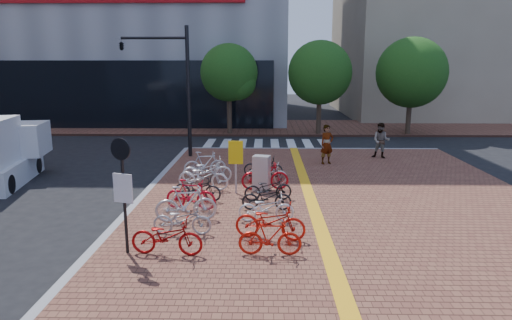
{
  "coord_description": "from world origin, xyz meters",
  "views": [
    {
      "loc": [
        0.39,
        -13.09,
        4.79
      ],
      "look_at": [
        0.07,
        3.35,
        1.3
      ],
      "focal_mm": 32.0,
      "sensor_mm": 36.0,
      "label": 1
    }
  ],
  "objects_px": {
    "traffic_light_pole": "(158,67)",
    "bike_5": "(203,176)",
    "bike_10": "(266,208)",
    "bike_7": "(205,164)",
    "bike_1": "(182,220)",
    "bike_2": "(186,204)",
    "bike_14": "(267,173)",
    "bike_13": "(265,176)",
    "bike_15": "(263,167)",
    "notice_sign": "(123,182)",
    "bike_3": "(191,195)",
    "bike_11": "(267,197)",
    "bike_0": "(167,236)",
    "utility_box": "(262,173)",
    "bike_4": "(197,188)",
    "yellow_sign": "(236,157)",
    "bike_8": "(270,237)",
    "bike_9": "(270,221)",
    "bike_6": "(207,170)",
    "pedestrian_a": "(327,144)",
    "pedestrian_b": "(381,141)"
  },
  "relations": [
    {
      "from": "bike_2",
      "to": "bike_5",
      "type": "bearing_deg",
      "value": -10.84
    },
    {
      "from": "bike_1",
      "to": "yellow_sign",
      "type": "height_order",
      "value": "yellow_sign"
    },
    {
      "from": "bike_0",
      "to": "notice_sign",
      "type": "height_order",
      "value": "notice_sign"
    },
    {
      "from": "bike_10",
      "to": "bike_14",
      "type": "distance_m",
      "value": 4.45
    },
    {
      "from": "bike_9",
      "to": "utility_box",
      "type": "distance_m",
      "value": 4.81
    },
    {
      "from": "bike_7",
      "to": "bike_11",
      "type": "xyz_separation_m",
      "value": [
        2.56,
        -4.42,
        -0.11
      ]
    },
    {
      "from": "bike_8",
      "to": "bike_9",
      "type": "relative_size",
      "value": 0.81
    },
    {
      "from": "bike_9",
      "to": "bike_11",
      "type": "xyz_separation_m",
      "value": [
        -0.09,
        2.5,
        -0.08
      ]
    },
    {
      "from": "bike_6",
      "to": "bike_10",
      "type": "distance_m",
      "value": 5.08
    },
    {
      "from": "bike_10",
      "to": "pedestrian_a",
      "type": "xyz_separation_m",
      "value": [
        2.86,
        8.12,
        0.49
      ]
    },
    {
      "from": "bike_13",
      "to": "bike_14",
      "type": "distance_m",
      "value": 0.93
    },
    {
      "from": "bike_13",
      "to": "bike_6",
      "type": "bearing_deg",
      "value": 63.31
    },
    {
      "from": "bike_2",
      "to": "utility_box",
      "type": "relative_size",
      "value": 1.39
    },
    {
      "from": "bike_2",
      "to": "bike_0",
      "type": "bearing_deg",
      "value": 168.32
    },
    {
      "from": "bike_0",
      "to": "pedestrian_b",
      "type": "bearing_deg",
      "value": -29.28
    },
    {
      "from": "bike_9",
      "to": "bike_15",
      "type": "distance_m",
      "value": 6.92
    },
    {
      "from": "bike_2",
      "to": "bike_3",
      "type": "relative_size",
      "value": 1.1
    },
    {
      "from": "bike_4",
      "to": "yellow_sign",
      "type": "distance_m",
      "value": 1.8
    },
    {
      "from": "yellow_sign",
      "to": "traffic_light_pole",
      "type": "relative_size",
      "value": 0.3
    },
    {
      "from": "bike_2",
      "to": "bike_15",
      "type": "xyz_separation_m",
      "value": [
        2.28,
        5.58,
        -0.12
      ]
    },
    {
      "from": "bike_5",
      "to": "bike_10",
      "type": "height_order",
      "value": "bike_5"
    },
    {
      "from": "traffic_light_pole",
      "to": "bike_5",
      "type": "bearing_deg",
      "value": -64.61
    },
    {
      "from": "bike_3",
      "to": "bike_13",
      "type": "bearing_deg",
      "value": -36.06
    },
    {
      "from": "bike_3",
      "to": "bike_5",
      "type": "xyz_separation_m",
      "value": [
        0.08,
        2.41,
        0.01
      ]
    },
    {
      "from": "bike_15",
      "to": "notice_sign",
      "type": "distance_m",
      "value": 8.74
    },
    {
      "from": "utility_box",
      "to": "traffic_light_pole",
      "type": "relative_size",
      "value": 0.2
    },
    {
      "from": "notice_sign",
      "to": "bike_0",
      "type": "bearing_deg",
      "value": -3.27
    },
    {
      "from": "bike_1",
      "to": "bike_8",
      "type": "distance_m",
      "value": 2.76
    },
    {
      "from": "bike_13",
      "to": "bike_15",
      "type": "relative_size",
      "value": 1.09
    },
    {
      "from": "bike_1",
      "to": "bike_13",
      "type": "bearing_deg",
      "value": -24.91
    },
    {
      "from": "yellow_sign",
      "to": "notice_sign",
      "type": "relative_size",
      "value": 0.66
    },
    {
      "from": "bike_4",
      "to": "bike_8",
      "type": "distance_m",
      "value": 5.17
    },
    {
      "from": "bike_7",
      "to": "bike_1",
      "type": "bearing_deg",
      "value": 171.53
    },
    {
      "from": "bike_15",
      "to": "notice_sign",
      "type": "xyz_separation_m",
      "value": [
        -3.36,
        -7.94,
        1.41
      ]
    },
    {
      "from": "bike_3",
      "to": "bike_14",
      "type": "relative_size",
      "value": 1.04
    },
    {
      "from": "bike_13",
      "to": "traffic_light_pole",
      "type": "xyz_separation_m",
      "value": [
        -5.32,
        6.32,
        3.92
      ]
    },
    {
      "from": "bike_14",
      "to": "bike_5",
      "type": "bearing_deg",
      "value": 119.79
    },
    {
      "from": "bike_1",
      "to": "bike_3",
      "type": "height_order",
      "value": "bike_3"
    },
    {
      "from": "bike_7",
      "to": "bike_8",
      "type": "bearing_deg",
      "value": -172.18
    },
    {
      "from": "bike_8",
      "to": "bike_14",
      "type": "xyz_separation_m",
      "value": [
        -0.05,
        6.88,
        -0.05
      ]
    },
    {
      "from": "bike_3",
      "to": "bike_7",
      "type": "relative_size",
      "value": 0.95
    },
    {
      "from": "bike_6",
      "to": "yellow_sign",
      "type": "relative_size",
      "value": 1.01
    },
    {
      "from": "bike_0",
      "to": "bike_10",
      "type": "relative_size",
      "value": 1.08
    },
    {
      "from": "bike_1",
      "to": "bike_5",
      "type": "height_order",
      "value": "bike_5"
    },
    {
      "from": "bike_4",
      "to": "bike_13",
      "type": "bearing_deg",
      "value": -46.98
    },
    {
      "from": "bike_10",
      "to": "bike_14",
      "type": "relative_size",
      "value": 1.04
    },
    {
      "from": "bike_5",
      "to": "bike_11",
      "type": "relative_size",
      "value": 1.22
    },
    {
      "from": "bike_15",
      "to": "bike_11",
      "type": "bearing_deg",
      "value": -172.71
    },
    {
      "from": "bike_10",
      "to": "bike_11",
      "type": "relative_size",
      "value": 1.04
    },
    {
      "from": "bike_14",
      "to": "bike_13",
      "type": "bearing_deg",
      "value": -176.25
    }
  ]
}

